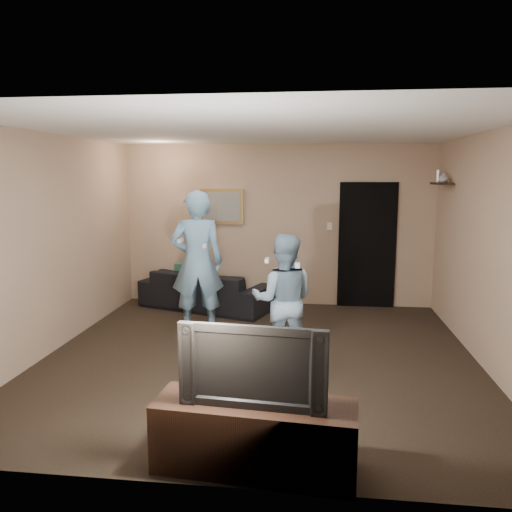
# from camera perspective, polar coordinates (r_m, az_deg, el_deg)

# --- Properties ---
(ground) EXTENTS (5.00, 5.00, 0.00)m
(ground) POSITION_cam_1_polar(r_m,az_deg,el_deg) (5.99, 0.40, -11.41)
(ground) COLOR black
(ground) RESTS_ON ground
(ceiling) EXTENTS (5.00, 5.00, 0.04)m
(ceiling) POSITION_cam_1_polar(r_m,az_deg,el_deg) (5.62, 0.43, 14.22)
(ceiling) COLOR silver
(ceiling) RESTS_ON wall_back
(wall_back) EXTENTS (5.00, 0.04, 2.60)m
(wall_back) POSITION_cam_1_polar(r_m,az_deg,el_deg) (8.13, 2.39, 3.52)
(wall_back) COLOR tan
(wall_back) RESTS_ON ground
(wall_front) EXTENTS (5.00, 0.04, 2.60)m
(wall_front) POSITION_cam_1_polar(r_m,az_deg,el_deg) (3.23, -4.58, -5.38)
(wall_front) COLOR tan
(wall_front) RESTS_ON ground
(wall_left) EXTENTS (0.04, 5.00, 2.60)m
(wall_left) POSITION_cam_1_polar(r_m,az_deg,el_deg) (6.44, -22.30, 1.30)
(wall_left) COLOR tan
(wall_left) RESTS_ON ground
(wall_right) EXTENTS (0.04, 5.00, 2.60)m
(wall_right) POSITION_cam_1_polar(r_m,az_deg,el_deg) (5.93, 25.18, 0.49)
(wall_right) COLOR tan
(wall_right) RESTS_ON ground
(sofa) EXTENTS (2.24, 1.45, 0.61)m
(sofa) POSITION_cam_1_polar(r_m,az_deg,el_deg) (8.01, -5.73, -3.83)
(sofa) COLOR black
(sofa) RESTS_ON ground
(throw_pillow) EXTENTS (0.50, 0.25, 0.47)m
(throw_pillow) POSITION_cam_1_polar(r_m,az_deg,el_deg) (8.03, -7.58, -2.55)
(throw_pillow) COLOR #1B5141
(throw_pillow) RESTS_ON sofa
(painting_frame) EXTENTS (0.72, 0.05, 0.57)m
(painting_frame) POSITION_cam_1_polar(r_m,az_deg,el_deg) (8.20, -3.92, 5.66)
(painting_frame) COLOR olive
(painting_frame) RESTS_ON wall_back
(painting_canvas) EXTENTS (0.62, 0.01, 0.47)m
(painting_canvas) POSITION_cam_1_polar(r_m,az_deg,el_deg) (8.17, -3.96, 5.65)
(painting_canvas) COLOR slate
(painting_canvas) RESTS_ON painting_frame
(doorway) EXTENTS (0.90, 0.06, 2.00)m
(doorway) POSITION_cam_1_polar(r_m,az_deg,el_deg) (8.15, 12.57, 1.20)
(doorway) COLOR black
(doorway) RESTS_ON ground
(light_switch) EXTENTS (0.08, 0.02, 0.12)m
(light_switch) POSITION_cam_1_polar(r_m,az_deg,el_deg) (8.09, 8.40, 3.40)
(light_switch) COLOR silver
(light_switch) RESTS_ON wall_back
(wall_shelf) EXTENTS (0.20, 0.60, 0.03)m
(wall_shelf) POSITION_cam_1_polar(r_m,az_deg,el_deg) (7.57, 20.49, 7.76)
(wall_shelf) COLOR black
(wall_shelf) RESTS_ON wall_right
(shelf_vase) EXTENTS (0.14, 0.14, 0.14)m
(shelf_vase) POSITION_cam_1_polar(r_m,az_deg,el_deg) (7.51, 20.64, 8.39)
(shelf_vase) COLOR #B1B2B6
(shelf_vase) RESTS_ON wall_shelf
(shelf_figurine) EXTENTS (0.06, 0.06, 0.18)m
(shelf_figurine) POSITION_cam_1_polar(r_m,az_deg,el_deg) (7.81, 20.12, 8.58)
(shelf_figurine) COLOR silver
(shelf_figurine) RESTS_ON wall_shelf
(tv_console) EXTENTS (1.49, 0.58, 0.52)m
(tv_console) POSITION_cam_1_polar(r_m,az_deg,el_deg) (3.83, -0.13, -19.90)
(tv_console) COLOR black
(tv_console) RESTS_ON ground
(television) EXTENTS (1.05, 0.22, 0.60)m
(television) POSITION_cam_1_polar(r_m,az_deg,el_deg) (3.59, -0.13, -12.09)
(television) COLOR black
(television) RESTS_ON tv_console
(wii_player_left) EXTENTS (0.78, 0.60, 1.92)m
(wii_player_left) POSITION_cam_1_polar(r_m,az_deg,el_deg) (6.70, -6.74, -0.72)
(wii_player_left) COLOR #77A9CF
(wii_player_left) RESTS_ON ground
(wii_player_right) EXTENTS (0.72, 0.57, 1.48)m
(wii_player_right) POSITION_cam_1_polar(r_m,az_deg,el_deg) (5.56, 3.14, -5.07)
(wii_player_right) COLOR #7C9BB4
(wii_player_right) RESTS_ON ground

